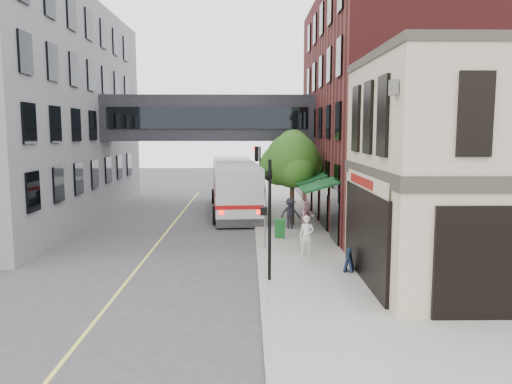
{
  "coord_description": "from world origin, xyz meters",
  "views": [
    {
      "loc": [
        -0.39,
        -16.09,
        5.7
      ],
      "look_at": [
        -0.05,
        5.19,
        3.06
      ],
      "focal_mm": 35.0,
      "sensor_mm": 36.0,
      "label": 1
    }
  ],
  "objects_px": {
    "pedestrian_a": "(307,236)",
    "newspaper_box": "(280,228)",
    "pedestrian_b": "(308,217)",
    "bus": "(234,184)",
    "sandwich_board": "(349,260)",
    "pedestrian_c": "(290,213)"
  },
  "relations": [
    {
      "from": "bus",
      "to": "newspaper_box",
      "type": "relative_size",
      "value": 13.44
    },
    {
      "from": "pedestrian_a",
      "to": "pedestrian_b",
      "type": "xyz_separation_m",
      "value": [
        0.65,
        5.11,
        -0.04
      ]
    },
    {
      "from": "pedestrian_b",
      "to": "pedestrian_c",
      "type": "bearing_deg",
      "value": 108.14
    },
    {
      "from": "pedestrian_a",
      "to": "pedestrian_b",
      "type": "height_order",
      "value": "pedestrian_a"
    },
    {
      "from": "sandwich_board",
      "to": "pedestrian_a",
      "type": "bearing_deg",
      "value": 139.08
    },
    {
      "from": "newspaper_box",
      "to": "bus",
      "type": "bearing_deg",
      "value": 102.2
    },
    {
      "from": "pedestrian_c",
      "to": "newspaper_box",
      "type": "height_order",
      "value": "pedestrian_c"
    },
    {
      "from": "pedestrian_b",
      "to": "sandwich_board",
      "type": "distance_m",
      "value": 7.65
    },
    {
      "from": "pedestrian_b",
      "to": "pedestrian_c",
      "type": "distance_m",
      "value": 1.41
    },
    {
      "from": "pedestrian_b",
      "to": "newspaper_box",
      "type": "distance_m",
      "value": 2.1
    },
    {
      "from": "pedestrian_a",
      "to": "newspaper_box",
      "type": "xyz_separation_m",
      "value": [
        -0.96,
        3.8,
        -0.41
      ]
    },
    {
      "from": "bus",
      "to": "pedestrian_c",
      "type": "height_order",
      "value": "bus"
    },
    {
      "from": "pedestrian_b",
      "to": "pedestrian_c",
      "type": "xyz_separation_m",
      "value": [
        -0.86,
        1.12,
        0.02
      ]
    },
    {
      "from": "bus",
      "to": "newspaper_box",
      "type": "xyz_separation_m",
      "value": [
        2.6,
        -9.32,
        -1.32
      ]
    },
    {
      "from": "pedestrian_a",
      "to": "newspaper_box",
      "type": "relative_size",
      "value": 1.83
    },
    {
      "from": "bus",
      "to": "newspaper_box",
      "type": "distance_m",
      "value": 9.76
    },
    {
      "from": "pedestrian_a",
      "to": "pedestrian_b",
      "type": "bearing_deg",
      "value": 100.45
    },
    {
      "from": "pedestrian_b",
      "to": "pedestrian_c",
      "type": "relative_size",
      "value": 0.98
    },
    {
      "from": "bus",
      "to": "pedestrian_a",
      "type": "distance_m",
      "value": 13.62
    },
    {
      "from": "bus",
      "to": "pedestrian_a",
      "type": "xyz_separation_m",
      "value": [
        3.56,
        -13.12,
        -0.91
      ]
    },
    {
      "from": "bus",
      "to": "sandwich_board",
      "type": "bearing_deg",
      "value": -72.44
    },
    {
      "from": "bus",
      "to": "sandwich_board",
      "type": "height_order",
      "value": "bus"
    }
  ]
}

